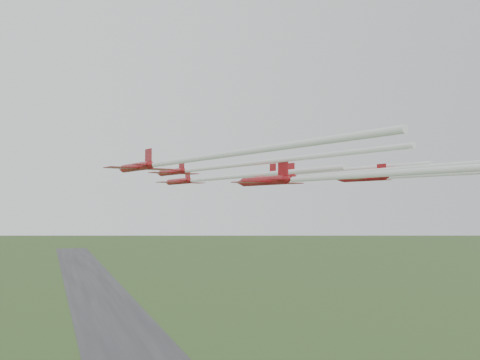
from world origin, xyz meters
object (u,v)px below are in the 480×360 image
object	(u,v)px
jet_row2_right	(291,173)
jet_row4_right	(445,174)
jet_row3_left	(175,162)
jet_lead	(207,179)
jet_row4_left	(309,178)
jet_row3_mid	(325,175)
jet_row2_left	(213,168)
jet_row3_right	(431,175)

from	to	relation	value
jet_row2_right	jet_row4_right	bearing A→B (deg)	-93.26
jet_row4_right	jet_row3_left	bearing A→B (deg)	152.00
jet_lead	jet_row4_right	distance (m)	43.66
jet_row3_left	jet_row4_left	size ratio (longest dim) A/B	1.14
jet_row3_mid	jet_row4_right	bearing A→B (deg)	-53.36
jet_row4_left	jet_lead	bearing A→B (deg)	77.35
jet_row2_left	jet_row3_mid	world-z (taller)	jet_row2_left
jet_row3_mid	jet_row4_left	size ratio (longest dim) A/B	1.17
jet_row3_left	jet_row3_right	xyz separation A→B (m)	(42.40, 4.80, -0.54)
jet_row2_left	jet_lead	bearing A→B (deg)	61.87
jet_row3_mid	jet_row2_right	bearing A→B (deg)	66.01
jet_row2_left	jet_row3_right	distance (m)	34.58
jet_lead	jet_row3_mid	bearing A→B (deg)	-82.86
jet_row4_right	jet_row2_right	bearing A→B (deg)	86.78
jet_lead	jet_row2_left	distance (m)	19.64
jet_row2_right	jet_row3_left	distance (m)	36.85
jet_row4_right	jet_row2_left	bearing A→B (deg)	128.22
jet_row3_mid	jet_row4_right	world-z (taller)	jet_row3_mid
jet_row3_right	jet_row3_left	bearing A→B (deg)	169.85
jet_lead	jet_row4_right	bearing A→B (deg)	-72.62
jet_row3_mid	jet_row4_right	distance (m)	15.98
jet_row3_mid	jet_row3_right	world-z (taller)	jet_row3_right
jet_lead	jet_row3_left	xyz separation A→B (m)	(-13.19, -30.47, 0.50)
jet_row2_right	jet_row3_right	distance (m)	24.84
jet_row3_right	jet_row2_left	bearing A→B (deg)	152.36
jet_row3_left	jet_row4_right	world-z (taller)	jet_row3_left
jet_row2_right	jet_row4_right	distance (m)	33.07
jet_row3_mid	jet_row4_right	xyz separation A→B (m)	(11.85, -10.72, -0.24)
jet_row2_left	jet_row2_right	xyz separation A→B (m)	(18.96, 13.18, 0.26)
jet_row4_right	jet_lead	bearing A→B (deg)	103.67
jet_row2_right	jet_row3_left	bearing A→B (deg)	-153.55
jet_row3_mid	jet_row4_left	bearing A→B (deg)	-137.62
jet_row2_left	jet_row2_right	size ratio (longest dim) A/B	1.24
jet_row3_mid	jet_row3_right	size ratio (longest dim) A/B	0.94
jet_lead	jet_row3_mid	world-z (taller)	jet_lead
jet_row2_right	jet_row3_left	size ratio (longest dim) A/B	0.85
jet_row3_mid	jet_row3_right	xyz separation A→B (m)	(19.86, 1.77, 0.45)
jet_lead	jet_row3_left	size ratio (longest dim) A/B	1.08
jet_row2_left	jet_row4_right	bearing A→B (deg)	-50.61
jet_lead	jet_row4_left	size ratio (longest dim) A/B	1.24
jet_row2_left	jet_row2_right	world-z (taller)	jet_row2_right
jet_row2_left	jet_row3_right	xyz separation A→B (m)	(33.94, -6.62, -0.77)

